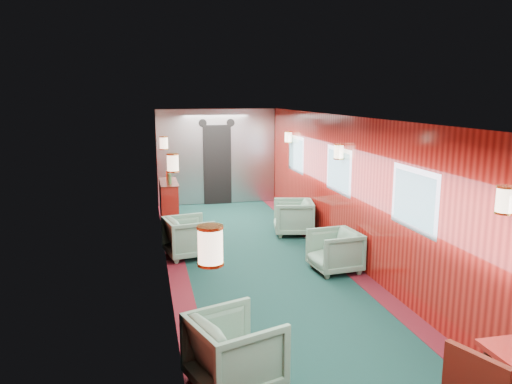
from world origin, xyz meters
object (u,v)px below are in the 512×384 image
at_px(credenza, 169,206).
at_px(armchair_right_far, 293,217).
at_px(armchair_right_near, 335,251).
at_px(armchair_left_near, 235,351).
at_px(armchair_left_far, 189,237).

relative_size(credenza, armchair_right_far, 1.69).
bearing_deg(armchair_right_near, armchair_right_far, 175.09).
distance_m(credenza, armchair_left_near, 5.81).
relative_size(armchair_left_far, armchair_right_near, 1.05).
bearing_deg(armchair_left_near, armchair_right_far, -41.88).
relative_size(credenza, armchair_left_near, 1.64).
bearing_deg(armchair_right_far, credenza, -97.92).
bearing_deg(armchair_right_near, credenza, -146.87).
height_order(credenza, armchair_left_near, credenza).
distance_m(credenza, armchair_right_near, 3.87).
height_order(armchair_left_near, armchair_right_far, armchair_left_near).
bearing_deg(armchair_left_near, armchair_left_far, -18.02).
bearing_deg(credenza, armchair_left_far, -82.53).
xyz_separation_m(credenza, armchair_left_near, (0.31, -5.80, -0.16)).
distance_m(armchair_left_far, armchair_right_far, 2.35).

